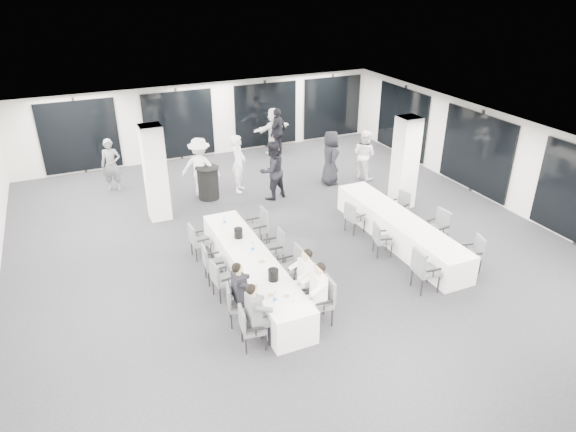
% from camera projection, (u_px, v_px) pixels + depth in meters
% --- Properties ---
extents(room, '(14.04, 16.04, 2.84)m').
position_uv_depth(room, '(304.00, 179.00, 14.24)').
color(room, black).
rests_on(room, ground).
extents(column_left, '(0.60, 0.60, 2.80)m').
position_uv_depth(column_left, '(155.00, 173.00, 14.59)').
color(column_left, white).
rests_on(column_left, floor).
extents(column_right, '(0.60, 0.60, 2.80)m').
position_uv_depth(column_right, '(405.00, 163.00, 15.36)').
color(column_right, white).
rests_on(column_right, floor).
extents(banquet_table_main, '(0.90, 5.00, 0.75)m').
position_uv_depth(banquet_table_main, '(253.00, 271.00, 11.85)').
color(banquet_table_main, silver).
rests_on(banquet_table_main, floor).
extents(banquet_table_side, '(0.90, 5.00, 0.75)m').
position_uv_depth(banquet_table_side, '(398.00, 229.00, 13.69)').
color(banquet_table_side, silver).
rests_on(banquet_table_side, floor).
extents(cocktail_table, '(0.75, 0.75, 1.05)m').
position_uv_depth(cocktail_table, '(208.00, 183.00, 16.22)').
color(cocktail_table, black).
rests_on(cocktail_table, floor).
extents(chair_main_left_near, '(0.51, 0.56, 0.91)m').
position_uv_depth(chair_main_left_near, '(249.00, 325.00, 9.83)').
color(chair_main_left_near, '#54575C').
rests_on(chair_main_left_near, floor).
extents(chair_main_left_second, '(0.54, 0.57, 0.89)m').
position_uv_depth(chair_main_left_second, '(235.00, 302.00, 10.51)').
color(chair_main_left_second, '#54575C').
rests_on(chair_main_left_second, floor).
extents(chair_main_left_mid, '(0.52, 0.56, 0.93)m').
position_uv_depth(chair_main_left_mid, '(221.00, 277.00, 11.31)').
color(chair_main_left_mid, '#54575C').
rests_on(chair_main_left_mid, floor).
extents(chair_main_left_fourth, '(0.51, 0.56, 0.94)m').
position_uv_depth(chair_main_left_fourth, '(211.00, 262.00, 11.89)').
color(chair_main_left_fourth, '#54575C').
rests_on(chair_main_left_fourth, floor).
extents(chair_main_left_far, '(0.49, 0.54, 0.91)m').
position_uv_depth(chair_main_left_far, '(197.00, 239.00, 12.90)').
color(chair_main_left_far, '#54575C').
rests_on(chair_main_left_far, floor).
extents(chair_main_right_near, '(0.55, 0.60, 1.01)m').
position_uv_depth(chair_main_right_near, '(323.00, 298.00, 10.52)').
color(chair_main_right_near, '#54575C').
rests_on(chair_main_right_near, floor).
extents(chair_main_right_second, '(0.57, 0.60, 0.96)m').
position_uv_depth(chair_main_right_second, '(310.00, 285.00, 11.01)').
color(chair_main_right_second, '#54575C').
rests_on(chair_main_right_second, floor).
extents(chair_main_right_mid, '(0.51, 0.57, 1.00)m').
position_uv_depth(chair_main_right_mid, '(294.00, 265.00, 11.71)').
color(chair_main_right_mid, '#54575C').
rests_on(chair_main_right_mid, floor).
extents(chair_main_right_fourth, '(0.51, 0.56, 0.95)m').
position_uv_depth(chair_main_right_fourth, '(276.00, 246.00, 12.56)').
color(chair_main_right_fourth, '#54575C').
rests_on(chair_main_right_fourth, floor).
extents(chair_main_right_far, '(0.52, 0.58, 1.02)m').
position_uv_depth(chair_main_right_far, '(259.00, 225.00, 13.47)').
color(chair_main_right_far, '#54575C').
rests_on(chair_main_right_far, floor).
extents(chair_side_left_near, '(0.57, 0.62, 1.03)m').
position_uv_depth(chair_side_left_near, '(423.00, 268.00, 11.56)').
color(chair_side_left_near, '#54575C').
rests_on(chair_side_left_near, floor).
extents(chair_side_left_mid, '(0.53, 0.55, 0.86)m').
position_uv_depth(chair_side_left_mid, '(380.00, 238.00, 13.04)').
color(chair_side_left_mid, '#54575C').
rests_on(chair_side_left_mid, floor).
extents(chair_side_left_far, '(0.52, 0.55, 0.89)m').
position_uv_depth(chair_side_left_far, '(353.00, 216.00, 14.13)').
color(chair_side_left_far, '#54575C').
rests_on(chair_side_left_far, floor).
extents(chair_side_right_near, '(0.55, 0.58, 0.90)m').
position_uv_depth(chair_side_right_near, '(474.00, 252.00, 12.37)').
color(chair_side_right_near, '#54575C').
rests_on(chair_side_right_near, floor).
extents(chair_side_right_mid, '(0.55, 0.60, 1.00)m').
position_uv_depth(chair_side_right_mid, '(439.00, 226.00, 13.44)').
color(chair_side_right_mid, '#54575C').
rests_on(chair_side_right_mid, floor).
extents(chair_side_right_far, '(0.53, 0.56, 0.88)m').
position_uv_depth(chair_side_right_far, '(401.00, 204.00, 14.82)').
color(chair_side_right_far, '#54575C').
rests_on(chair_side_right_far, floor).
extents(seated_guest_a, '(0.50, 0.38, 1.44)m').
position_uv_depth(seated_guest_a, '(257.00, 311.00, 9.75)').
color(seated_guest_a, '#54565B').
rests_on(seated_guest_a, floor).
extents(seated_guest_b, '(0.50, 0.38, 1.44)m').
position_uv_depth(seated_guest_b, '(242.00, 289.00, 10.42)').
color(seated_guest_b, black).
rests_on(seated_guest_b, floor).
extents(seated_guest_c, '(0.50, 0.38, 1.44)m').
position_uv_depth(seated_guest_c, '(316.00, 290.00, 10.36)').
color(seated_guest_c, white).
rests_on(seated_guest_c, floor).
extents(seated_guest_d, '(0.50, 0.38, 1.44)m').
position_uv_depth(seated_guest_d, '(303.00, 276.00, 10.84)').
color(seated_guest_d, white).
rests_on(seated_guest_d, floor).
extents(standing_guest_a, '(0.94, 0.99, 2.15)m').
position_uv_depth(standing_guest_a, '(238.00, 160.00, 16.53)').
color(standing_guest_a, white).
rests_on(standing_guest_a, floor).
extents(standing_guest_b, '(1.16, 0.89, 2.13)m').
position_uv_depth(standing_guest_b, '(272.00, 167.00, 15.99)').
color(standing_guest_b, black).
rests_on(standing_guest_b, floor).
extents(standing_guest_c, '(1.55, 1.30, 2.14)m').
position_uv_depth(standing_guest_c, '(200.00, 163.00, 16.25)').
color(standing_guest_c, white).
rests_on(standing_guest_c, floor).
extents(standing_guest_d, '(1.41, 1.33, 2.12)m').
position_uv_depth(standing_guest_d, '(278.00, 129.00, 19.69)').
color(standing_guest_d, black).
rests_on(standing_guest_d, floor).
extents(standing_guest_e, '(0.80, 1.10, 2.08)m').
position_uv_depth(standing_guest_e, '(330.00, 154.00, 17.11)').
color(standing_guest_e, black).
rests_on(standing_guest_e, floor).
extents(standing_guest_f, '(2.00, 1.18, 2.04)m').
position_uv_depth(standing_guest_f, '(274.00, 128.00, 19.99)').
color(standing_guest_f, white).
rests_on(standing_guest_f, floor).
extents(standing_guest_g, '(0.84, 0.74, 1.96)m').
position_uv_depth(standing_guest_g, '(111.00, 162.00, 16.64)').
color(standing_guest_g, '#54565B').
rests_on(standing_guest_g, floor).
extents(standing_guest_h, '(0.87, 1.08, 1.94)m').
position_uv_depth(standing_guest_h, '(364.00, 151.00, 17.59)').
color(standing_guest_h, white).
rests_on(standing_guest_h, floor).
extents(ice_bucket_near, '(0.23, 0.23, 0.26)m').
position_uv_depth(ice_bucket_near, '(273.00, 275.00, 10.77)').
color(ice_bucket_near, black).
rests_on(ice_bucket_near, banquet_table_main).
extents(ice_bucket_far, '(0.22, 0.22, 0.25)m').
position_uv_depth(ice_bucket_far, '(238.00, 233.00, 12.45)').
color(ice_bucket_far, black).
rests_on(ice_bucket_far, banquet_table_main).
extents(water_bottle_a, '(0.07, 0.07, 0.22)m').
position_uv_depth(water_bottle_a, '(275.00, 298.00, 10.06)').
color(water_bottle_a, silver).
rests_on(water_bottle_a, banquet_table_main).
extents(water_bottle_b, '(0.08, 0.08, 0.24)m').
position_uv_depth(water_bottle_b, '(253.00, 247.00, 11.83)').
color(water_bottle_b, silver).
rests_on(water_bottle_b, banquet_table_main).
extents(water_bottle_c, '(0.07, 0.07, 0.21)m').
position_uv_depth(water_bottle_c, '(224.00, 221.00, 13.09)').
color(water_bottle_c, silver).
rests_on(water_bottle_c, banquet_table_main).
extents(plate_a, '(0.19, 0.19, 0.03)m').
position_uv_depth(plate_a, '(271.00, 295.00, 10.30)').
color(plate_a, white).
rests_on(plate_a, banquet_table_main).
extents(plate_b, '(0.20, 0.20, 0.03)m').
position_uv_depth(plate_b, '(287.00, 296.00, 10.28)').
color(plate_b, white).
rests_on(plate_b, banquet_table_main).
extents(plate_c, '(0.22, 0.22, 0.03)m').
position_uv_depth(plate_c, '(262.00, 262.00, 11.46)').
color(plate_c, white).
rests_on(plate_c, banquet_table_main).
extents(wine_glass, '(0.07, 0.07, 0.19)m').
position_uv_depth(wine_glass, '(294.00, 295.00, 10.07)').
color(wine_glass, silver).
rests_on(wine_glass, banquet_table_main).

